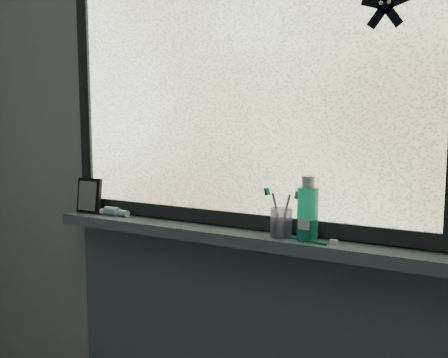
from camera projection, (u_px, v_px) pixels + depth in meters
name	position (u px, v px, depth m)	size (l,w,h in m)	color
wall_back	(262.00, 163.00, 1.70)	(3.00, 0.01, 2.50)	#9EA3A8
windowsill	(252.00, 239.00, 1.67)	(1.62, 0.14, 0.04)	#4C5E66
window_pane	(260.00, 79.00, 1.65)	(1.50, 0.01, 1.00)	silver
frame_bottom	(258.00, 221.00, 1.70)	(1.60, 0.03, 0.05)	black
frame_left	(86.00, 86.00, 2.02)	(0.05, 0.03, 1.10)	black
starfish_sticker	(385.00, 6.00, 1.42)	(0.15, 0.02, 0.15)	black
vanity_mirror	(89.00, 196.00, 2.01)	(0.11, 0.06, 0.14)	black
toothpaste_tube	(116.00, 212.00, 1.95)	(0.19, 0.04, 0.03)	silver
toothbrush_cup	(281.00, 223.00, 1.60)	(0.07, 0.07, 0.09)	#A091BF
toothbrush_lying	(305.00, 239.00, 1.55)	(0.19, 0.02, 0.01)	#0B6B52
mouthwash_bottle	(308.00, 208.00, 1.56)	(0.07, 0.07, 0.17)	teal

